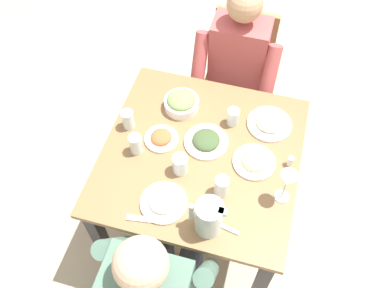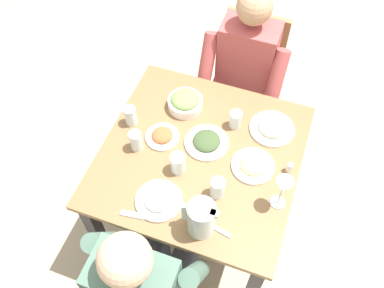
{
  "view_description": "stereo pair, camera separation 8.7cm",
  "coord_description": "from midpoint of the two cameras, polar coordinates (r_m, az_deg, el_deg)",
  "views": [
    {
      "loc": [
        -0.26,
        1.09,
        2.43
      ],
      "look_at": [
        0.05,
        -0.02,
        0.76
      ],
      "focal_mm": 38.87,
      "sensor_mm": 36.0,
      "label": 1
    },
    {
      "loc": [
        -0.34,
        1.07,
        2.43
      ],
      "look_at": [
        0.05,
        -0.02,
        0.76
      ],
      "focal_mm": 38.87,
      "sensor_mm": 36.0,
      "label": 2
    }
  ],
  "objects": [
    {
      "name": "plate_dolmas",
      "position": [
        2.06,
        3.24,
        0.29
      ],
      "size": [
        0.22,
        0.22,
        0.05
      ],
      "color": "white",
      "rests_on": "dining_table"
    },
    {
      "name": "water_glass_center",
      "position": [
        2.12,
        -7.26,
        3.83
      ],
      "size": [
        0.06,
        0.06,
        0.11
      ],
      "primitive_type": "cylinder",
      "color": "silver",
      "rests_on": "dining_table"
    },
    {
      "name": "water_glass_near_left",
      "position": [
        1.94,
        -0.64,
        -2.72
      ],
      "size": [
        0.07,
        0.07,
        0.11
      ],
      "primitive_type": "cylinder",
      "color": "silver",
      "rests_on": "dining_table"
    },
    {
      "name": "plate_beans",
      "position": [
        2.16,
        12.08,
        2.14
      ],
      "size": [
        0.23,
        0.23,
        0.04
      ],
      "color": "white",
      "rests_on": "dining_table"
    },
    {
      "name": "water_glass_far_right",
      "position": [
        2.12,
        7.16,
        3.33
      ],
      "size": [
        0.06,
        0.06,
        0.1
      ],
      "primitive_type": "cylinder",
      "color": "silver",
      "rests_on": "dining_table"
    },
    {
      "name": "water_glass_near_right",
      "position": [
        1.88,
        4.84,
        -6.08
      ],
      "size": [
        0.07,
        0.07,
        0.11
      ],
      "primitive_type": "cylinder",
      "color": "silver",
      "rests_on": "dining_table"
    },
    {
      "name": "water_pitcher",
      "position": [
        1.77,
        2.69,
        -10.17
      ],
      "size": [
        0.16,
        0.12,
        0.19
      ],
      "color": "silver",
      "rests_on": "dining_table"
    },
    {
      "name": "plate_yoghurt",
      "position": [
        1.89,
        -3.27,
        -7.66
      ],
      "size": [
        0.22,
        0.22,
        0.05
      ],
      "color": "white",
      "rests_on": "dining_table"
    },
    {
      "name": "knife_near",
      "position": [
        1.86,
        4.18,
        -11.27
      ],
      "size": [
        0.19,
        0.05,
        0.01
      ],
      "primitive_type": "cube",
      "rotation": [
        0.0,
        0.0,
        -0.18
      ],
      "color": "silver",
      "rests_on": "dining_table"
    },
    {
      "name": "diner_far",
      "position": [
        1.86,
        -4.7,
        -17.45
      ],
      "size": [
        0.48,
        0.53,
        1.18
      ],
      "color": "#4C6B5B",
      "rests_on": "ground_plane"
    },
    {
      "name": "plate_rice_curry",
      "position": [
        2.08,
        -2.9,
        1.07
      ],
      "size": [
        0.17,
        0.17,
        0.05
      ],
      "color": "white",
      "rests_on": "dining_table"
    },
    {
      "name": "dining_table",
      "position": [
        2.13,
        2.3,
        -3.01
      ],
      "size": [
        0.96,
        0.96,
        0.73
      ],
      "color": "olive",
      "rests_on": "ground_plane"
    },
    {
      "name": "salt_shaker",
      "position": [
        2.03,
        14.43,
        -3.18
      ],
      "size": [
        0.03,
        0.03,
        0.05
      ],
      "color": "white",
      "rests_on": "dining_table"
    },
    {
      "name": "water_glass_by_pitcher",
      "position": [
        2.03,
        -6.49,
        0.42
      ],
      "size": [
        0.06,
        0.06,
        0.11
      ],
      "primitive_type": "cylinder",
      "color": "silver",
      "rests_on": "dining_table"
    },
    {
      "name": "diner_near",
      "position": [
        2.47,
        7.78,
        8.75
      ],
      "size": [
        0.48,
        0.53,
        1.18
      ],
      "color": "#B24C4C",
      "rests_on": "ground_plane"
    },
    {
      "name": "chair_near",
      "position": [
        2.71,
        8.59,
        9.55
      ],
      "size": [
        0.4,
        0.4,
        0.89
      ],
      "color": "#997047",
      "rests_on": "ground_plane"
    },
    {
      "name": "plate_fries",
      "position": [
        2.01,
        9.61,
        -2.93
      ],
      "size": [
        0.21,
        0.21,
        0.04
      ],
      "color": "white",
      "rests_on": "dining_table"
    },
    {
      "name": "wine_glass",
      "position": [
        1.83,
        13.74,
        -5.87
      ],
      "size": [
        0.08,
        0.08,
        0.2
      ],
      "color": "silver",
      "rests_on": "dining_table"
    },
    {
      "name": "salad_bowl",
      "position": [
        2.18,
        0.22,
        5.8
      ],
      "size": [
        0.18,
        0.18,
        0.09
      ],
      "color": "white",
      "rests_on": "dining_table"
    },
    {
      "name": "fork_near",
      "position": [
        1.88,
        -5.95,
        -9.84
      ],
      "size": [
        0.17,
        0.05,
        0.01
      ],
      "primitive_type": "cube",
      "rotation": [
        0.0,
        0.0,
        0.14
      ],
      "color": "silver",
      "rests_on": "dining_table"
    },
    {
      "name": "ground_plane",
      "position": [
        2.67,
        1.86,
        -9.91
      ],
      "size": [
        8.0,
        8.0,
        0.0
      ],
      "primitive_type": "plane",
      "color": "tan"
    }
  ]
}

